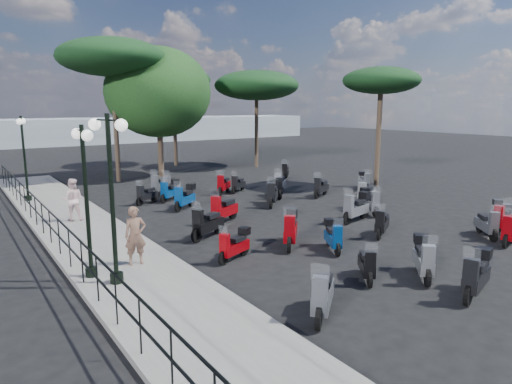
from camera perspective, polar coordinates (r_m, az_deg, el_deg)
ground at (r=17.61m, az=3.06°, el=-4.28°), size 120.00×120.00×0.00m
sidewalk at (r=17.53m, az=-20.52°, el=-4.78°), size 3.00×30.00×0.15m
railing at (r=16.90m, az=-24.81°, el=-2.79°), size 0.04×26.04×1.10m
lamp_post_0 at (r=11.66m, az=-17.63°, el=0.37°), size 0.66×1.18×4.23m
lamp_post_1 at (r=12.36m, az=-20.49°, el=0.01°), size 0.32×1.17×3.95m
lamp_post_2 at (r=23.79m, az=-27.01°, el=4.38°), size 0.52×1.13×3.95m
woman at (r=13.27m, az=-14.85°, el=-5.28°), size 0.66×0.48×1.66m
pedestrian_far at (r=19.07m, az=-21.96°, el=-0.89°), size 0.97×0.87×1.65m
scooter_0 at (r=10.27m, az=8.30°, el=-12.71°), size 1.43×1.26×1.43m
scooter_1 at (r=12.54m, az=13.70°, el=-8.91°), size 1.00×1.22×1.18m
scooter_2 at (r=13.74m, az=-2.72°, el=-6.72°), size 1.40×0.76×1.18m
scooter_3 at (r=18.00m, az=-4.08°, el=-2.27°), size 1.70×1.03×1.48m
scooter_4 at (r=20.59m, az=-8.89°, el=-0.70°), size 1.48×1.18×1.38m
scooter_5 at (r=22.48m, az=-10.71°, el=0.11°), size 1.38×1.08×1.28m
scooter_6 at (r=12.36m, az=25.81°, el=-9.40°), size 1.73×0.80×1.42m
scooter_7 at (r=15.05m, az=4.36°, el=-4.70°), size 1.39×1.51×1.49m
scooter_8 at (r=14.77m, az=9.61°, el=-5.55°), size 0.90×1.38×1.21m
scooter_9 at (r=15.99m, az=-6.14°, el=-4.05°), size 1.66×0.95×1.42m
scooter_10 at (r=22.01m, az=-13.54°, el=-0.39°), size 1.35×0.91×1.22m
scooter_11 at (r=23.66m, az=-10.56°, el=0.65°), size 1.37×1.28×1.41m
scooter_13 at (r=13.12m, az=20.21°, el=-7.90°), size 1.32×1.35×1.37m
scooter_14 at (r=18.59m, az=12.41°, el=-1.95°), size 1.82×0.77×1.48m
scooter_15 at (r=21.09m, az=2.10°, el=-0.21°), size 1.38×1.48×1.47m
scooter_16 at (r=23.94m, az=-4.08°, el=0.87°), size 1.31×1.21×1.34m
scooter_17 at (r=24.33m, az=-2.26°, el=0.94°), size 1.31×0.94×1.21m
scooter_19 at (r=17.94m, az=26.94°, el=-3.69°), size 1.10×1.34×1.30m
scooter_20 at (r=16.78m, az=15.45°, el=-3.85°), size 1.43×0.96×1.29m
scooter_21 at (r=23.32m, az=8.10°, el=0.53°), size 1.53×0.95×1.34m
scooter_22 at (r=22.94m, az=2.58°, el=0.50°), size 0.87×1.66×1.39m
scooter_23 at (r=24.07m, az=2.98°, el=1.01°), size 1.41×1.26×1.42m
scooter_24 at (r=17.40m, az=29.38°, el=-4.28°), size 1.68×0.60×1.34m
scooter_25 at (r=19.82m, az=28.35°, el=-2.48°), size 1.21×1.22×1.24m
scooter_26 at (r=20.01m, az=14.04°, el=-1.25°), size 0.94×1.59×1.36m
scooter_27 at (r=21.58m, az=13.57°, el=-0.36°), size 1.76×0.94×1.48m
scooter_28 at (r=25.82m, az=13.38°, el=1.30°), size 0.93×1.35×1.20m
scooter_29 at (r=28.38m, az=3.70°, el=2.46°), size 1.26×1.34×1.38m
scooter_30 at (r=18.97m, az=28.45°, el=-3.04°), size 1.68×0.60×1.34m
scooter_31 at (r=24.13m, az=-12.01°, el=0.80°), size 1.37×1.28×1.41m
broadleaf_tree at (r=29.96m, az=-12.12°, el=12.08°), size 6.64×6.64×8.20m
pine_0 at (r=35.69m, az=-10.30°, el=13.60°), size 5.63×5.63×7.44m
pine_1 at (r=34.28m, az=0.07°, el=13.16°), size 6.22×6.22×7.10m
pine_2 at (r=28.89m, az=-17.57°, el=15.73°), size 6.33×6.33×8.44m
pine_3 at (r=26.60m, az=15.37°, el=13.19°), size 4.24×4.24×6.66m
distant_hills at (r=59.49m, az=-24.41°, el=6.86°), size 70.00×8.00×3.00m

